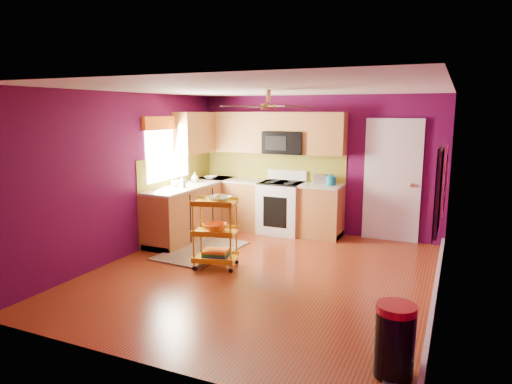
% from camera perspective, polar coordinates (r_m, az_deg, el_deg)
% --- Properties ---
extents(ground, '(5.00, 5.00, 0.00)m').
position_cam_1_polar(ground, '(6.38, 0.77, -10.26)').
color(ground, maroon).
rests_on(ground, ground).
extents(room_envelope, '(4.54, 5.04, 2.52)m').
position_cam_1_polar(room_envelope, '(6.00, 1.04, 4.48)').
color(room_envelope, '#4F093B').
rests_on(room_envelope, ground).
extents(lower_cabinets, '(2.81, 2.31, 0.94)m').
position_cam_1_polar(lower_cabinets, '(8.39, -2.74, -2.19)').
color(lower_cabinets, '#965D29').
rests_on(lower_cabinets, ground).
extents(electric_range, '(0.76, 0.66, 1.13)m').
position_cam_1_polar(electric_range, '(8.39, 3.22, -1.87)').
color(electric_range, white).
rests_on(electric_range, ground).
extents(upper_cabinetry, '(2.80, 2.30, 1.26)m').
position_cam_1_polar(upper_cabinetry, '(8.48, -1.10, 7.26)').
color(upper_cabinetry, '#965D29').
rests_on(upper_cabinetry, ground).
extents(left_window, '(0.08, 1.35, 1.08)m').
position_cam_1_polar(left_window, '(8.01, -10.95, 6.46)').
color(left_window, white).
rests_on(left_window, ground).
extents(panel_door, '(0.95, 0.11, 2.15)m').
position_cam_1_polar(panel_door, '(8.11, 16.66, 1.21)').
color(panel_door, white).
rests_on(panel_door, ground).
extents(right_wall_art, '(0.04, 2.74, 1.04)m').
position_cam_1_polar(right_wall_art, '(5.22, 22.30, 0.77)').
color(right_wall_art, black).
rests_on(right_wall_art, ground).
extents(ceiling_fan, '(1.01, 1.01, 0.26)m').
position_cam_1_polar(ceiling_fan, '(6.17, 1.57, 10.75)').
color(ceiling_fan, '#BF8C3F').
rests_on(ceiling_fan, ground).
extents(shag_rug, '(1.03, 1.58, 0.02)m').
position_cam_1_polar(shag_rug, '(7.43, -6.80, -7.27)').
color(shag_rug, black).
rests_on(shag_rug, ground).
extents(rolling_cart, '(0.68, 0.56, 1.08)m').
position_cam_1_polar(rolling_cart, '(6.52, -5.05, -4.74)').
color(rolling_cart, gold).
rests_on(rolling_cart, ground).
extents(trash_can, '(0.42, 0.42, 0.64)m').
position_cam_1_polar(trash_can, '(4.19, 16.95, -17.36)').
color(trash_can, black).
rests_on(trash_can, ground).
extents(teal_kettle, '(0.18, 0.18, 0.21)m').
position_cam_1_polar(teal_kettle, '(8.07, 9.30, 1.44)').
color(teal_kettle, '#137692').
rests_on(teal_kettle, lower_cabinets).
extents(toaster, '(0.22, 0.15, 0.18)m').
position_cam_1_polar(toaster, '(8.14, 8.04, 1.60)').
color(toaster, beige).
rests_on(toaster, lower_cabinets).
extents(soap_bottle_a, '(0.09, 0.09, 0.21)m').
position_cam_1_polar(soap_bottle_a, '(7.80, -9.22, 1.30)').
color(soap_bottle_a, '#EA3F72').
rests_on(soap_bottle_a, lower_cabinets).
extents(soap_bottle_b, '(0.14, 0.14, 0.18)m').
position_cam_1_polar(soap_bottle_b, '(8.38, -7.66, 1.85)').
color(soap_bottle_b, white).
rests_on(soap_bottle_b, lower_cabinets).
extents(counter_dish, '(0.23, 0.23, 0.06)m').
position_cam_1_polar(counter_dish, '(8.73, -5.66, 1.82)').
color(counter_dish, white).
rests_on(counter_dish, lower_cabinets).
extents(counter_cup, '(0.14, 0.14, 0.11)m').
position_cam_1_polar(counter_cup, '(7.95, -10.07, 1.08)').
color(counter_cup, white).
rests_on(counter_cup, lower_cabinets).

